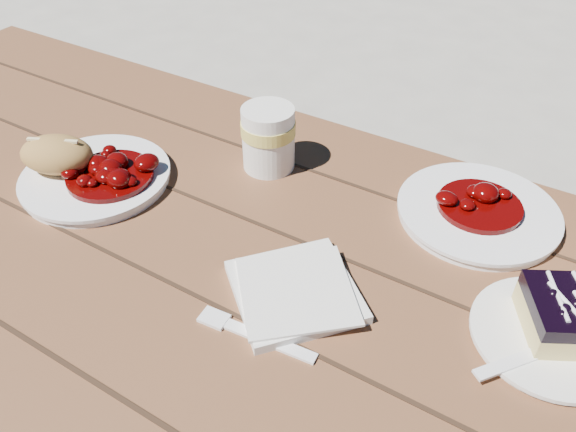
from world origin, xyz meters
The scene contains 12 objects.
picnic_table centered at (0.00, 0.00, 0.59)m, with size 2.00×1.55×0.75m.
main_plate centered at (-0.32, 0.03, 0.76)m, with size 0.23×0.23×0.02m, color white.
goulash_stew centered at (-0.29, 0.04, 0.79)m, with size 0.14×0.14×0.04m, color #4D0302, non-canonical shape.
bread_roll centered at (-0.37, 0.01, 0.80)m, with size 0.12×0.08×0.06m, color #A97E41.
dessert_plate centered at (0.38, 0.08, 0.76)m, with size 0.18×0.18×0.01m, color white.
blueberry_cake centered at (0.39, 0.10, 0.79)m, with size 0.13×0.13×0.05m.
fork_dessert centered at (0.36, 0.03, 0.76)m, with size 0.03×0.16×0.01m, color white, non-canonical shape.
napkin_stack centered at (0.08, -0.01, 0.76)m, with size 0.15×0.15×0.01m, color white.
fork_table centered at (0.09, -0.09, 0.75)m, with size 0.03×0.16×0.01m, color white, non-canonical shape.
second_plate centered at (0.24, 0.27, 0.76)m, with size 0.23×0.23×0.02m, color white.
second_stew centered at (0.24, 0.27, 0.79)m, with size 0.12×0.12×0.04m, color #4D0302, non-canonical shape.
second_cup centered at (-0.10, 0.22, 0.80)m, with size 0.09×0.09×0.11m, color white.
Camera 1 is at (0.33, -0.44, 1.29)m, focal length 35.00 mm.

